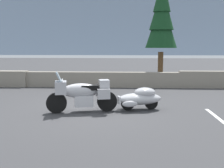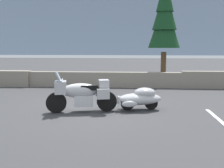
% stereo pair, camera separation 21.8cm
% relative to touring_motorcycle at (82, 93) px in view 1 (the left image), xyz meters
% --- Properties ---
extents(ground_plane, '(80.00, 80.00, 0.00)m').
position_rel_touring_motorcycle_xyz_m(ground_plane, '(0.19, 0.32, -0.62)').
color(ground_plane, '#38383A').
extents(stone_guard_wall, '(24.00, 0.60, 0.87)m').
position_rel_touring_motorcycle_xyz_m(stone_guard_wall, '(-0.46, 5.47, -0.20)').
color(stone_guard_wall, gray).
rests_on(stone_guard_wall, ground).
extents(distant_ridgeline, '(240.00, 80.00, 16.00)m').
position_rel_touring_motorcycle_xyz_m(distant_ridgeline, '(0.19, 95.47, 7.38)').
color(distant_ridgeline, '#7F93AD').
rests_on(distant_ridgeline, ground).
extents(touring_motorcycle, '(2.29, 1.04, 1.33)m').
position_rel_touring_motorcycle_xyz_m(touring_motorcycle, '(0.00, 0.00, 0.00)').
color(touring_motorcycle, black).
rests_on(touring_motorcycle, ground).
extents(car_shaped_trailer, '(2.23, 1.02, 0.76)m').
position_rel_touring_motorcycle_xyz_m(car_shaped_trailer, '(1.91, 0.42, -0.21)').
color(car_shaped_trailer, black).
rests_on(car_shaped_trailer, ground).
extents(pine_tree_tall, '(1.85, 1.85, 6.25)m').
position_rel_touring_motorcycle_xyz_m(pine_tree_tall, '(3.48, 7.65, 3.29)').
color(pine_tree_tall, brown).
rests_on(pine_tree_tall, ground).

